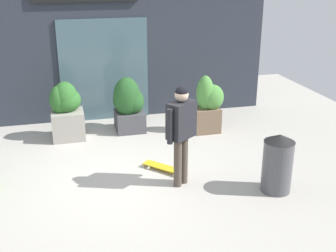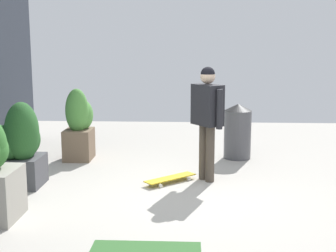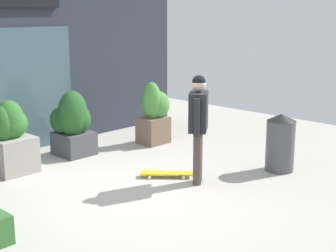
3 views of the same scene
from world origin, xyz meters
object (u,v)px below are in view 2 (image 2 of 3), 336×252
planter_box_left (79,125)px  trash_bin (238,131)px  skateboarder (207,112)px  planter_box_right (18,146)px  skateboard (170,178)px

planter_box_left → trash_bin: planter_box_left is taller
trash_bin → planter_box_left: bearing=94.1°
skateboarder → planter_box_right: 2.71m
planter_box_right → trash_bin: (1.82, -3.22, -0.10)m
skateboarder → skateboard: skateboarder is taller
skateboard → planter_box_right: 2.19m
skateboard → planter_box_left: planter_box_left is taller
skateboard → trash_bin: (1.54, -1.11, 0.42)m
skateboarder → trash_bin: (1.40, -0.58, -0.54)m
skateboarder → planter_box_left: (1.21, 2.16, -0.42)m
skateboard → planter_box_left: 2.19m
planter_box_left → planter_box_right: 1.69m
trash_bin → planter_box_right: bearing=119.5°
skateboarder → planter_box_left: size_ratio=1.35×
skateboard → planter_box_right: bearing=-34.9°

